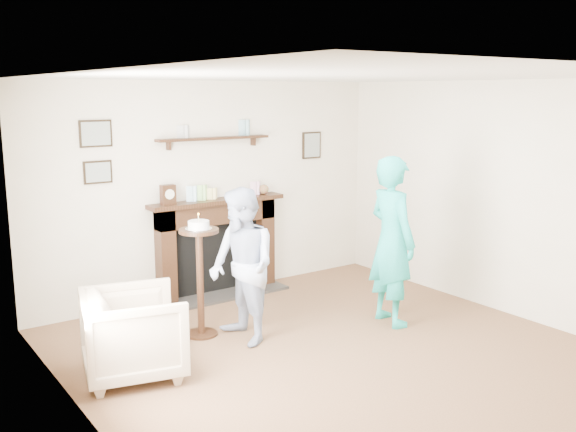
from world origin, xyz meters
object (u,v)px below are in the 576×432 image
(armchair, at_px, (136,375))
(man, at_px, (243,341))
(pedestal_table, at_px, (200,261))
(woman, at_px, (389,322))

(armchair, bearing_deg, man, -70.59)
(pedestal_table, bearing_deg, woman, -24.49)
(armchair, bearing_deg, pedestal_table, -47.03)
(woman, bearing_deg, pedestal_table, 73.02)
(woman, bearing_deg, man, 81.93)
(man, distance_m, pedestal_table, 0.89)
(man, xyz_separation_m, woman, (1.53, -0.43, 0.00))
(woman, relative_size, pedestal_table, 1.42)
(woman, xyz_separation_m, pedestal_table, (-1.78, 0.81, 0.76))
(armchair, distance_m, woman, 2.69)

